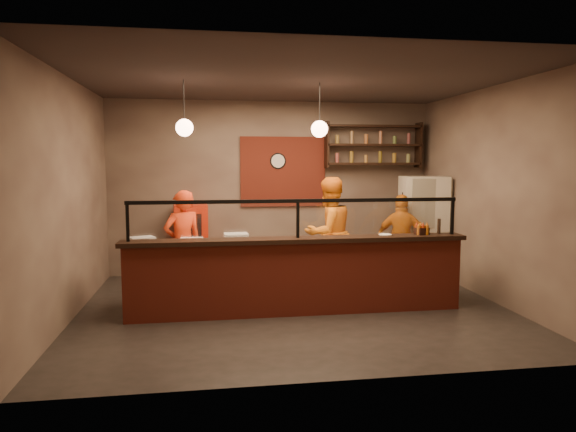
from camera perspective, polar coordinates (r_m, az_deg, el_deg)
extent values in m
plane|color=black|center=(7.47, 0.67, -10.16)|extent=(6.00, 6.00, 0.00)
plane|color=#322927|center=(7.26, 0.71, 14.89)|extent=(6.00, 6.00, 0.00)
plane|color=#7D6C5C|center=(9.66, -1.75, 3.17)|extent=(6.00, 0.00, 6.00)
plane|color=#7D6C5C|center=(7.32, -23.16, 1.77)|extent=(0.00, 5.00, 5.00)
plane|color=#7D6C5C|center=(8.23, 21.78, 2.24)|extent=(0.00, 5.00, 5.00)
plane|color=#7D6C5C|center=(4.75, 5.65, 0.18)|extent=(6.00, 0.00, 6.00)
cube|color=maroon|center=(9.65, -0.55, 4.95)|extent=(1.60, 0.04, 1.30)
cube|color=maroon|center=(7.06, 1.08, -6.93)|extent=(4.60, 0.25, 1.00)
cube|color=black|center=(6.96, 1.09, -2.67)|extent=(4.70, 0.37, 0.06)
cube|color=gray|center=(7.55, 0.43, -6.64)|extent=(4.60, 0.75, 0.85)
cube|color=silver|center=(7.47, 0.43, -3.27)|extent=(4.60, 0.75, 0.05)
cube|color=white|center=(6.92, 1.10, -0.37)|extent=(4.40, 0.02, 0.50)
cube|color=black|center=(6.90, 1.10, 1.69)|extent=(4.50, 0.05, 0.05)
cube|color=black|center=(6.90, -17.39, -0.67)|extent=(0.04, 0.04, 0.50)
cube|color=black|center=(6.92, 1.10, -0.37)|extent=(0.04, 0.04, 0.50)
cube|color=black|center=(7.62, 17.78, -0.07)|extent=(0.04, 0.04, 0.50)
cube|color=black|center=(9.89, 9.43, 5.76)|extent=(1.80, 0.28, 0.04)
cube|color=black|center=(9.89, 9.46, 7.79)|extent=(1.80, 0.28, 0.04)
cube|color=black|center=(9.91, 9.50, 9.81)|extent=(1.80, 0.28, 0.04)
cube|color=black|center=(9.65, 4.33, 7.90)|extent=(0.04, 0.28, 0.85)
cube|color=black|center=(10.21, 14.31, 7.63)|extent=(0.04, 0.28, 0.85)
cylinder|color=black|center=(9.62, -1.13, 6.14)|extent=(0.30, 0.04, 0.30)
cylinder|color=black|center=(7.33, -11.49, 12.32)|extent=(0.01, 0.01, 0.60)
sphere|color=#EEAC83|center=(7.30, -11.43, 9.59)|extent=(0.24, 0.24, 0.24)
cylinder|color=black|center=(7.49, 3.54, 12.29)|extent=(0.01, 0.01, 0.60)
sphere|color=#EEAC83|center=(7.46, 3.52, 9.62)|extent=(0.24, 0.24, 0.24)
imported|color=red|center=(8.05, -11.60, -3.07)|extent=(0.71, 0.61, 1.65)
imported|color=orange|center=(8.44, 4.54, -1.91)|extent=(1.10, 1.00, 1.84)
imported|color=orange|center=(8.93, 12.53, -2.58)|extent=(0.97, 0.65, 1.54)
cube|color=beige|center=(9.51, 14.73, -1.23)|extent=(0.87, 0.82, 1.83)
cube|color=red|center=(9.34, -10.75, -2.79)|extent=(0.62, 0.58, 1.34)
cylinder|color=white|center=(7.72, 5.81, -2.76)|extent=(0.61, 0.61, 0.01)
cube|color=silver|center=(7.31, -15.89, -2.87)|extent=(0.39, 0.36, 0.16)
cube|color=silver|center=(7.35, -5.79, -2.59)|extent=(0.34, 0.28, 0.17)
cube|color=white|center=(7.11, -10.70, -3.03)|extent=(0.32, 0.27, 0.15)
cylinder|color=gold|center=(7.46, -2.83, -2.86)|extent=(0.32, 0.24, 0.06)
cube|color=black|center=(7.50, 14.63, -1.63)|extent=(0.21, 0.18, 0.10)
cylinder|color=black|center=(7.64, 16.43, -1.10)|extent=(0.06, 0.06, 0.21)
cylinder|color=white|center=(7.33, 10.75, -2.04)|extent=(0.20, 0.20, 0.01)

